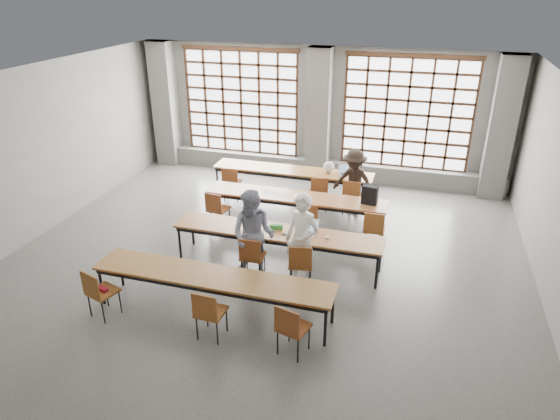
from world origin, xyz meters
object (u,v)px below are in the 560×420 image
at_px(chair_back_left, 231,180).
at_px(student_back, 354,182).
at_px(chair_mid_left, 216,207).
at_px(desk_row_d, 213,279).
at_px(desk_row_a, 292,172).
at_px(desk_row_c, 277,234).
at_px(chair_mid_right, 374,227).
at_px(laptop_front, 308,230).
at_px(student_female, 253,235).
at_px(desk_row_b, 295,199).
at_px(chair_near_mid, 208,310).
at_px(mouse, 327,238).
at_px(backpack, 370,195).
at_px(phone, 285,234).
at_px(chair_back_mid, 319,190).
at_px(laptop_back, 346,171).
at_px(chair_near_left, 98,289).
at_px(chair_front_left, 252,254).
at_px(green_box, 276,227).
at_px(chair_front_right, 301,261).
at_px(student_male, 302,241).
at_px(red_pouch, 102,289).
at_px(plastic_bag, 329,167).
at_px(chair_back_right, 352,194).
at_px(chair_near_right, 291,325).
at_px(chair_mid_centre, 307,218).

distance_m(chair_back_left, student_back, 3.00).
bearing_deg(chair_mid_left, desk_row_d, -67.95).
xyz_separation_m(desk_row_a, desk_row_c, (0.59, -3.28, 0.00)).
bearing_deg(chair_mid_right, laptop_front, -139.14).
xyz_separation_m(chair_mid_left, student_female, (1.42, -1.59, 0.32)).
height_order(desk_row_c, chair_mid_left, chair_mid_left).
xyz_separation_m(desk_row_a, chair_mid_left, (-1.12, -2.19, -0.13)).
relative_size(desk_row_b, chair_near_mid, 4.55).
height_order(chair_near_mid, mouse, chair_near_mid).
height_order(desk_row_b, desk_row_d, same).
height_order(desk_row_a, backpack, backpack).
relative_size(student_female, phone, 13.16).
relative_size(chair_back_mid, laptop_back, 1.94).
height_order(chair_near_left, mouse, chair_near_left).
height_order(desk_row_d, mouse, mouse).
relative_size(chair_front_left, green_box, 3.52).
relative_size(chair_front_right, laptop_back, 1.94).
relative_size(chair_front_left, mouse, 8.98).
distance_m(desk_row_d, laptop_front, 2.19).
relative_size(desk_row_a, student_female, 2.34).
xyz_separation_m(chair_mid_right, student_male, (-1.10, -1.59, 0.34)).
relative_size(chair_mid_left, chair_near_mid, 1.00).
relative_size(student_male, red_pouch, 8.79).
distance_m(chair_front_left, plastic_bag, 4.02).
height_order(chair_near_mid, backpack, backpack).
height_order(chair_back_left, laptop_back, laptop_back).
relative_size(chair_mid_right, chair_front_right, 1.00).
bearing_deg(chair_back_right, desk_row_a, 158.47).
relative_size(chair_back_left, chair_near_left, 1.00).
height_order(desk_row_a, chair_mid_right, chair_mid_right).
xyz_separation_m(chair_mid_left, red_pouch, (-0.54, -3.41, -0.04)).
xyz_separation_m(chair_near_right, student_female, (-1.22, 1.89, 0.32)).
bearing_deg(desk_row_b, chair_mid_left, -158.70).
height_order(laptop_back, backpack, backpack).
distance_m(chair_mid_centre, chair_near_mid, 3.55).
height_order(laptop_front, laptop_back, same).
height_order(chair_near_left, chair_near_mid, same).
distance_m(chair_back_left, green_box, 3.22).
height_order(desk_row_d, chair_back_left, chair_back_left).
bearing_deg(laptop_front, phone, -151.23).
xyz_separation_m(desk_row_b, plastic_bag, (0.41, 1.61, 0.21)).
height_order(desk_row_b, red_pouch, desk_row_b).
height_order(student_back, plastic_bag, student_back).
bearing_deg(chair_back_left, phone, -51.79).
bearing_deg(backpack, desk_row_a, 150.54).
bearing_deg(chair_mid_right, phone, -141.84).
height_order(chair_near_right, laptop_back, laptop_back).
xyz_separation_m(desk_row_b, red_pouch, (-2.15, -4.03, -0.16)).
bearing_deg(mouse, phone, -174.07).
xyz_separation_m(desk_row_b, backpack, (1.60, 0.05, 0.27)).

